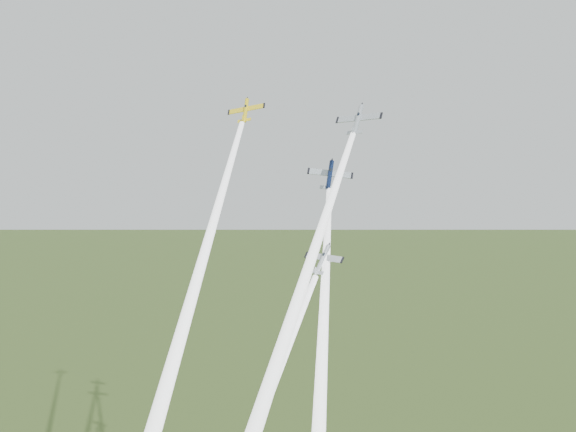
{
  "coord_description": "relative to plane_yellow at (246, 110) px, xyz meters",
  "views": [
    {
      "loc": [
        43.94,
        -114.76,
        101.75
      ],
      "look_at": [
        0.0,
        -6.0,
        92.0
      ],
      "focal_mm": 45.0,
      "sensor_mm": 36.0,
      "label": 1
    }
  ],
  "objects": [
    {
      "name": "smoke_trail_silver_right",
      "position": [
        20.54,
        -30.32,
        -32.83
      ],
      "size": [
        6.78,
        51.29,
        58.03
      ],
      "primitive_type": null,
      "rotation": [
        -0.72,
        0.0,
        -0.08
      ],
      "color": "white"
    },
    {
      "name": "plane_yellow",
      "position": [
        0.0,
        0.0,
        0.0
      ],
      "size": [
        8.63,
        6.36,
        7.32
      ],
      "primitive_type": null,
      "rotation": [
        0.85,
        -0.16,
        0.12
      ],
      "color": "yellow"
    },
    {
      "name": "smoke_trail_yellow",
      "position": [
        3.07,
        -26.1,
        -30.05
      ],
      "size": [
        8.59,
        50.38,
        57.08
      ],
      "primitive_type": null,
      "rotation": [
        -0.72,
        0.0,
        0.12
      ],
      "color": "white"
    },
    {
      "name": "plane_silver_right",
      "position": [
        22.65,
        -3.7,
        -2.3
      ],
      "size": [
        8.37,
        7.05,
        7.59
      ],
      "primitive_type": null,
      "rotation": [
        0.85,
        -0.07,
        -0.08
      ],
      "color": "#AAB1B8"
    },
    {
      "name": "plane_silver_low",
      "position": [
        20.4,
        -15.08,
        -24.69
      ],
      "size": [
        7.96,
        6.44,
        6.2
      ],
      "primitive_type": null,
      "rotation": [
        0.85,
        0.05,
        -0.19
      ],
      "color": "#B5BBC4"
    },
    {
      "name": "smoke_trail_navy",
      "position": [
        24.89,
        -28.61,
        -41.76
      ],
      "size": [
        16.59,
        49.16,
        57.06
      ],
      "primitive_type": null,
      "rotation": [
        -0.72,
        0.0,
        0.28
      ],
      "color": "white"
    },
    {
      "name": "plane_navy",
      "position": [
        17.6,
        -3.36,
        -11.72
      ],
      "size": [
        8.79,
        8.25,
        7.58
      ],
      "primitive_type": null,
      "rotation": [
        0.85,
        0.11,
        0.28
      ],
      "color": "#0C1837"
    }
  ]
}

